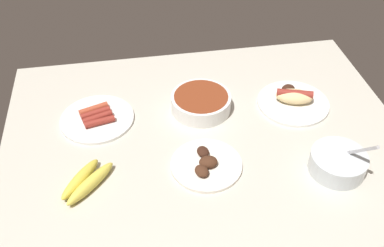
{
  "coord_description": "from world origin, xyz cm",
  "views": [
    {
      "loc": [
        -19.92,
        -94.01,
        90.3
      ],
      "look_at": [
        -3.54,
        2.18,
        3.0
      ],
      "focal_mm": 41.0,
      "sensor_mm": 36.0,
      "label": 1
    }
  ],
  "objects_px": {
    "bowl_chili": "(201,102)",
    "banana_bunch": "(86,181)",
    "plate_hotdog_assembled": "(293,100)",
    "plate_sausages": "(97,118)",
    "plate_grilled_meat": "(206,164)",
    "bowl_coleslaw": "(338,162)"
  },
  "relations": [
    {
      "from": "bowl_chili",
      "to": "banana_bunch",
      "type": "xyz_separation_m",
      "value": [
        -0.36,
        -0.26,
        -0.01
      ]
    },
    {
      "from": "plate_hotdog_assembled",
      "to": "plate_sausages",
      "type": "bearing_deg",
      "value": 177.69
    },
    {
      "from": "bowl_chili",
      "to": "plate_grilled_meat",
      "type": "bearing_deg",
      "value": -97.25
    },
    {
      "from": "plate_hotdog_assembled",
      "to": "banana_bunch",
      "type": "distance_m",
      "value": 0.7
    },
    {
      "from": "plate_grilled_meat",
      "to": "bowl_chili",
      "type": "distance_m",
      "value": 0.25
    },
    {
      "from": "plate_sausages",
      "to": "bowl_coleslaw",
      "type": "distance_m",
      "value": 0.72
    },
    {
      "from": "bowl_chili",
      "to": "plate_hotdog_assembled",
      "type": "xyz_separation_m",
      "value": [
        0.3,
        -0.02,
        -0.01
      ]
    },
    {
      "from": "bowl_chili",
      "to": "bowl_coleslaw",
      "type": "xyz_separation_m",
      "value": [
        0.32,
        -0.32,
        0.0
      ]
    },
    {
      "from": "banana_bunch",
      "to": "bowl_coleslaw",
      "type": "distance_m",
      "value": 0.68
    },
    {
      "from": "plate_grilled_meat",
      "to": "bowl_coleslaw",
      "type": "distance_m",
      "value": 0.36
    },
    {
      "from": "plate_sausages",
      "to": "plate_hotdog_assembled",
      "type": "bearing_deg",
      "value": -2.31
    },
    {
      "from": "plate_hotdog_assembled",
      "to": "bowl_chili",
      "type": "bearing_deg",
      "value": 175.47
    },
    {
      "from": "plate_grilled_meat",
      "to": "plate_sausages",
      "type": "xyz_separation_m",
      "value": [
        -0.3,
        0.25,
        -0.0
      ]
    },
    {
      "from": "plate_sausages",
      "to": "banana_bunch",
      "type": "bearing_deg",
      "value": -96.6
    },
    {
      "from": "plate_grilled_meat",
      "to": "plate_sausages",
      "type": "distance_m",
      "value": 0.39
    },
    {
      "from": "banana_bunch",
      "to": "plate_grilled_meat",
      "type": "bearing_deg",
      "value": 2.45
    },
    {
      "from": "plate_grilled_meat",
      "to": "bowl_coleslaw",
      "type": "height_order",
      "value": "bowl_coleslaw"
    },
    {
      "from": "plate_sausages",
      "to": "banana_bunch",
      "type": "relative_size",
      "value": 1.36
    },
    {
      "from": "plate_grilled_meat",
      "to": "plate_hotdog_assembled",
      "type": "relative_size",
      "value": 0.87
    },
    {
      "from": "plate_sausages",
      "to": "plate_hotdog_assembled",
      "type": "xyz_separation_m",
      "value": [
        0.63,
        -0.03,
        0.01
      ]
    },
    {
      "from": "plate_grilled_meat",
      "to": "bowl_chili",
      "type": "relative_size",
      "value": 1.05
    },
    {
      "from": "plate_grilled_meat",
      "to": "banana_bunch",
      "type": "relative_size",
      "value": 1.2
    }
  ]
}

